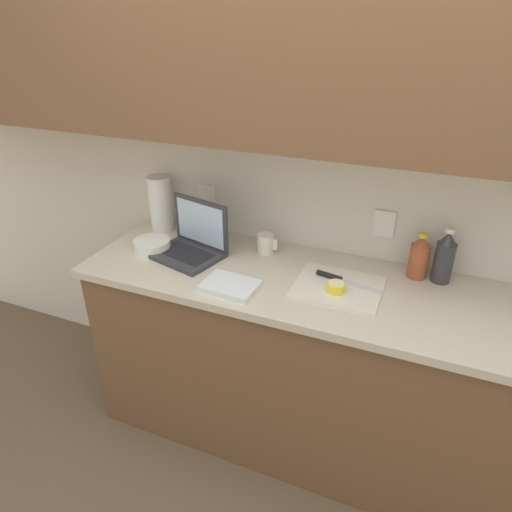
{
  "coord_description": "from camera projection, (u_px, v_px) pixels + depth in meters",
  "views": [
    {
      "loc": [
        0.34,
        -1.58,
        1.89
      ],
      "look_at": [
        -0.31,
        -0.01,
        0.98
      ],
      "focal_mm": 32.0,
      "sensor_mm": 36.0,
      "label": 1
    }
  ],
  "objects": [
    {
      "name": "lemon_half_cut",
      "position": [
        336.0,
        287.0,
        1.81
      ],
      "size": [
        0.07,
        0.07,
        0.04
      ],
      "color": "yellow",
      "rests_on": "cutting_board"
    },
    {
      "name": "bottle_green_soda",
      "position": [
        444.0,
        258.0,
        1.85
      ],
      "size": [
        0.08,
        0.08,
        0.24
      ],
      "color": "#333338",
      "rests_on": "counter_unit"
    },
    {
      "name": "knife",
      "position": [
        337.0,
        278.0,
        1.89
      ],
      "size": [
        0.28,
        0.08,
        0.02
      ],
      "rotation": [
        0.0,
        0.0,
        -0.19
      ],
      "color": "silver",
      "rests_on": "cutting_board"
    },
    {
      "name": "measuring_cup",
      "position": [
        266.0,
        244.0,
        2.1
      ],
      "size": [
        0.1,
        0.08,
        0.09
      ],
      "color": "silver",
      "rests_on": "counter_unit"
    },
    {
      "name": "cutting_board",
      "position": [
        338.0,
        287.0,
        1.85
      ],
      "size": [
        0.35,
        0.29,
        0.01
      ],
      "primitive_type": "cube",
      "color": "silver",
      "rests_on": "counter_unit"
    },
    {
      "name": "bowl_white",
      "position": [
        152.0,
        245.0,
        2.13
      ],
      "size": [
        0.17,
        0.17,
        0.05
      ],
      "color": "white",
      "rests_on": "counter_unit"
    },
    {
      "name": "dish_towel",
      "position": [
        230.0,
        286.0,
        1.84
      ],
      "size": [
        0.23,
        0.17,
        0.02
      ],
      "primitive_type": "cube",
      "rotation": [
        0.0,
        0.0,
        -0.07
      ],
      "color": "white",
      "rests_on": "counter_unit"
    },
    {
      "name": "bottle_oil_tall",
      "position": [
        419.0,
        257.0,
        1.89
      ],
      "size": [
        0.08,
        0.08,
        0.2
      ],
      "color": "#A34C2D",
      "rests_on": "counter_unit"
    },
    {
      "name": "laptop",
      "position": [
        192.0,
        242.0,
        2.09
      ],
      "size": [
        0.36,
        0.3,
        0.25
      ],
      "rotation": [
        0.0,
        0.0,
        -0.25
      ],
      "color": "#333338",
      "rests_on": "counter_unit"
    },
    {
      "name": "counter_unit",
      "position": [
        323.0,
        368.0,
        2.07
      ],
      "size": [
        2.13,
        0.61,
        0.9
      ],
      "color": "brown",
      "rests_on": "ground_plane"
    },
    {
      "name": "wall_back",
      "position": [
        354.0,
        110.0,
        1.75
      ],
      "size": [
        5.2,
        0.38,
        2.6
      ],
      "color": "silver",
      "rests_on": "ground_plane"
    },
    {
      "name": "ground_plane",
      "position": [
        313.0,
        438.0,
        2.29
      ],
      "size": [
        12.0,
        12.0,
        0.0
      ],
      "primitive_type": "plane",
      "color": "brown",
      "rests_on": "ground"
    },
    {
      "name": "paper_towel_roll",
      "position": [
        161.0,
        203.0,
        2.3
      ],
      "size": [
        0.11,
        0.11,
        0.28
      ],
      "color": "white",
      "rests_on": "counter_unit"
    }
  ]
}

